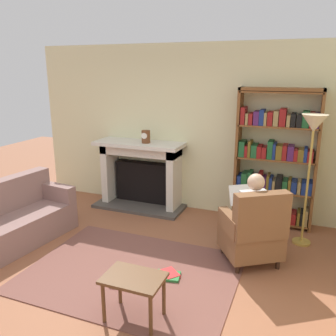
% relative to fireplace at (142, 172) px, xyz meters
% --- Properties ---
extents(ground, '(14.00, 14.00, 0.00)m').
position_rel_fireplace_xyz_m(ground, '(0.82, -2.30, -0.60)').
color(ground, '#96593B').
extents(back_wall, '(5.60, 0.10, 2.70)m').
position_rel_fireplace_xyz_m(back_wall, '(0.82, 0.25, 0.75)').
color(back_wall, beige).
rests_on(back_wall, ground).
extents(area_rug, '(2.40, 1.80, 0.01)m').
position_rel_fireplace_xyz_m(area_rug, '(0.82, -2.00, -0.59)').
color(area_rug, brown).
rests_on(area_rug, ground).
extents(fireplace, '(1.53, 0.64, 1.14)m').
position_rel_fireplace_xyz_m(fireplace, '(0.00, 0.00, 0.00)').
color(fireplace, '#4C4742').
rests_on(fireplace, ground).
extents(mantel_clock, '(0.14, 0.14, 0.21)m').
position_rel_fireplace_xyz_m(mantel_clock, '(0.14, -0.10, 0.64)').
color(mantel_clock, brown).
rests_on(mantel_clock, fireplace).
extents(bookshelf, '(1.16, 0.32, 2.05)m').
position_rel_fireplace_xyz_m(bookshelf, '(2.17, 0.03, 0.39)').
color(bookshelf, brown).
rests_on(bookshelf, ground).
extents(armchair_reading, '(0.88, 0.87, 0.97)m').
position_rel_fireplace_xyz_m(armchair_reading, '(2.08, -1.28, -0.17)').
color(armchair_reading, '#331E14').
rests_on(armchair_reading, ground).
extents(seated_reader, '(0.55, 0.59, 1.14)m').
position_rel_fireplace_xyz_m(seated_reader, '(2.02, -1.18, 0.02)').
color(seated_reader, silver).
rests_on(seated_reader, ground).
extents(sofa_floral, '(0.92, 1.77, 0.85)m').
position_rel_fireplace_xyz_m(sofa_floral, '(-1.03, -1.95, -0.28)').
color(sofa_floral, '#8C6963').
rests_on(sofa_floral, ground).
extents(side_table, '(0.56, 0.39, 0.45)m').
position_rel_fireplace_xyz_m(side_table, '(1.21, -2.70, -0.22)').
color(side_table, brown).
rests_on(side_table, ground).
extents(scattered_books, '(0.78, 0.60, 0.04)m').
position_rel_fireplace_xyz_m(scattered_books, '(1.03, -2.02, -0.57)').
color(scattered_books, red).
rests_on(scattered_books, area_rug).
extents(floor_lamp, '(0.32, 0.32, 1.76)m').
position_rel_fireplace_xyz_m(floor_lamp, '(2.64, -0.48, 0.89)').
color(floor_lamp, '#B7933F').
rests_on(floor_lamp, ground).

